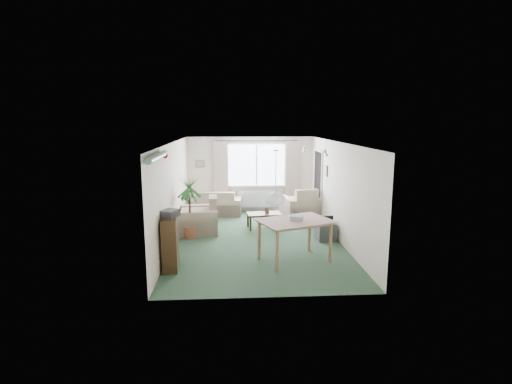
{
  "coord_description": "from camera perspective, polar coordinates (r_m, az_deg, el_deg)",
  "views": [
    {
      "loc": [
        -0.61,
        -9.47,
        2.92
      ],
      "look_at": [
        0.0,
        0.3,
        1.15
      ],
      "focal_mm": 28.0,
      "sensor_mm": 36.0,
      "label": 1
    }
  ],
  "objects": [
    {
      "name": "armchair_corner",
      "position": [
        12.0,
        6.51,
        -1.56
      ],
      "size": [
        1.23,
        1.19,
        0.95
      ],
      "primitive_type": "cube",
      "rotation": [
        0.0,
        0.0,
        3.33
      ],
      "color": "beige",
      "rests_on": "ground"
    },
    {
      "name": "gift_box",
      "position": [
        8.31,
        5.82,
        -3.82
      ],
      "size": [
        0.3,
        0.26,
        0.12
      ],
      "primitive_type": "cube",
      "rotation": [
        0.0,
        0.0,
        -0.38
      ],
      "color": "#AEAEB9",
      "rests_on": "dining_table"
    },
    {
      "name": "dining_table",
      "position": [
        8.47,
        5.52,
        -6.94
      ],
      "size": [
        1.6,
        1.34,
        0.85
      ],
      "primitive_type": "cube",
      "rotation": [
        0.0,
        0.0,
        0.38
      ],
      "color": "#A67E5A",
      "rests_on": "ground"
    },
    {
      "name": "wall_picture_back",
      "position": [
        12.81,
        -8.0,
        4.02
      ],
      "size": [
        0.28,
        0.03,
        0.22
      ],
      "primitive_type": "cube",
      "color": "brown"
    },
    {
      "name": "window",
      "position": [
        12.81,
        0.08,
        3.89
      ],
      "size": [
        1.8,
        0.03,
        1.3
      ],
      "primitive_type": "cube",
      "color": "white"
    },
    {
      "name": "tv_cube",
      "position": [
        10.06,
        9.89,
        -5.5
      ],
      "size": [
        0.46,
        0.5,
        0.44
      ],
      "primitive_type": "cube",
      "rotation": [
        0.0,
        0.0,
        0.06
      ],
      "color": "#3B3B40",
      "rests_on": "ground"
    },
    {
      "name": "bauble_cluster_b",
      "position": [
        9.46,
        10.0,
        5.85
      ],
      "size": [
        0.2,
        0.2,
        0.2
      ],
      "primitive_type": "sphere",
      "color": "silver"
    },
    {
      "name": "coffee_table",
      "position": [
        10.94,
        1.16,
        -4.11
      ],
      "size": [
        0.98,
        0.62,
        0.42
      ],
      "primitive_type": "cube",
      "rotation": [
        0.0,
        0.0,
        0.12
      ],
      "color": "black",
      "rests_on": "ground"
    },
    {
      "name": "photo_frame",
      "position": [
        10.9,
        1.59,
        -2.6
      ],
      "size": [
        0.12,
        0.06,
        0.16
      ],
      "primitive_type": "cube",
      "rotation": [
        0.0,
        0.0,
        0.39
      ],
      "color": "brown",
      "rests_on": "coffee_table"
    },
    {
      "name": "houseplant",
      "position": [
        10.04,
        -9.44,
        -2.08
      ],
      "size": [
        0.8,
        0.8,
        1.6
      ],
      "primitive_type": "cylinder",
      "rotation": [
        0.0,
        0.0,
        0.18
      ],
      "color": "#2B6322",
      "rests_on": "ground"
    },
    {
      "name": "doorway",
      "position": [
        12.11,
        8.85,
        1.01
      ],
      "size": [
        0.03,
        0.95,
        2.0
      ],
      "primitive_type": "cube",
      "color": "black"
    },
    {
      "name": "curtain_left",
      "position": [
        12.71,
        -5.08,
        2.76
      ],
      "size": [
        0.45,
        0.08,
        2.0
      ],
      "primitive_type": "cube",
      "color": "beige"
    },
    {
      "name": "ground",
      "position": [
        9.93,
        0.11,
        -6.85
      ],
      "size": [
        6.5,
        6.5,
        0.0
      ],
      "primitive_type": "plane",
      "color": "#2A4630"
    },
    {
      "name": "curtain_right",
      "position": [
        12.86,
        5.23,
        2.84
      ],
      "size": [
        0.45,
        0.08,
        2.0
      ],
      "primitive_type": "cube",
      "color": "beige"
    },
    {
      "name": "bauble_cluster_a",
      "position": [
        10.57,
        6.89,
        6.38
      ],
      "size": [
        0.2,
        0.2,
        0.2
      ],
      "primitive_type": "sphere",
      "color": "silver"
    },
    {
      "name": "pet_bed",
      "position": [
        11.94,
        2.17,
        -3.6
      ],
      "size": [
        0.66,
        0.66,
        0.12
      ],
      "primitive_type": "cylinder",
      "rotation": [
        0.0,
        0.0,
        -0.06
      ],
      "color": "#22449D",
      "rests_on": "ground"
    },
    {
      "name": "tinsel_garland",
      "position": [
        7.32,
        -13.92,
        4.92
      ],
      "size": [
        1.6,
        1.6,
        0.12
      ],
      "primitive_type": "cylinder",
      "color": "#196626"
    },
    {
      "name": "sofa",
      "position": [
        12.49,
        -5.69,
        -1.52
      ],
      "size": [
        1.57,
        0.9,
        0.76
      ],
      "primitive_type": "cube",
      "rotation": [
        0.0,
        0.0,
        3.08
      ],
      "color": "beige",
      "rests_on": "ground"
    },
    {
      "name": "curtain_rod",
      "position": [
        12.67,
        0.1,
        7.31
      ],
      "size": [
        2.6,
        0.03,
        0.03
      ],
      "primitive_type": "cube",
      "color": "black"
    },
    {
      "name": "armchair_left",
      "position": [
        10.59,
        -8.31,
        -3.21
      ],
      "size": [
        1.07,
        1.12,
        0.95
      ],
      "primitive_type": "cube",
      "rotation": [
        0.0,
        0.0,
        -1.51
      ],
      "color": "beige",
      "rests_on": "ground"
    },
    {
      "name": "wall_picture_right",
      "position": [
        11.07,
        10.0,
        2.98
      ],
      "size": [
        0.03,
        0.24,
        0.3
      ],
      "primitive_type": "cube",
      "color": "brown"
    },
    {
      "name": "pendant_lamp",
      "position": [
        7.36,
        2.82,
        -1.06
      ],
      "size": [
        0.36,
        0.36,
        0.36
      ],
      "primitive_type": "sphere",
      "color": "white"
    },
    {
      "name": "bookshelf",
      "position": [
        8.19,
        -12.13,
        -7.0
      ],
      "size": [
        0.35,
        0.88,
        1.05
      ],
      "primitive_type": "cube",
      "rotation": [
        0.0,
        0.0,
        0.08
      ],
      "color": "black",
      "rests_on": "ground"
    },
    {
      "name": "radiator",
      "position": [
        12.94,
        0.09,
        -0.98
      ],
      "size": [
        1.2,
        0.1,
        0.55
      ],
      "primitive_type": "cube",
      "color": "white"
    },
    {
      "name": "hifi_box",
      "position": [
        8.0,
        -12.24,
        -3.01
      ],
      "size": [
        0.4,
        0.43,
        0.14
      ],
      "primitive_type": "cube",
      "rotation": [
        0.0,
        0.0,
        -0.41
      ],
      "color": "#313135",
      "rests_on": "bookshelf"
    }
  ]
}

